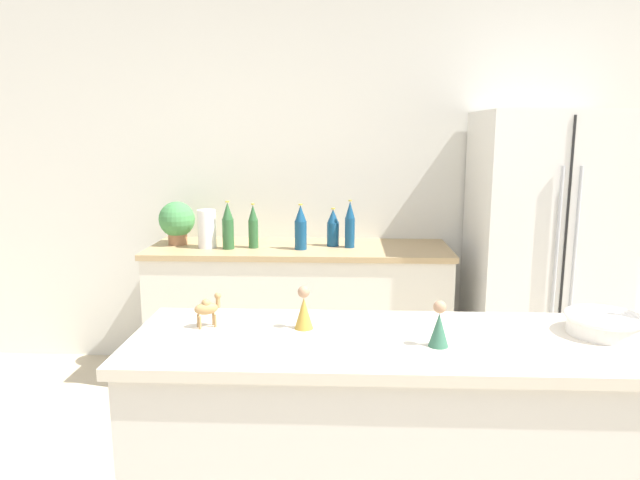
% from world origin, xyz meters
% --- Properties ---
extents(wall_back, '(8.00, 0.06, 2.55)m').
position_xyz_m(wall_back, '(0.00, 2.73, 1.27)').
color(wall_back, silver).
rests_on(wall_back, ground_plane).
extents(back_counter, '(1.93, 0.63, 0.89)m').
position_xyz_m(back_counter, '(-0.33, 2.40, 0.45)').
color(back_counter, silver).
rests_on(back_counter, ground_plane).
extents(refrigerator, '(0.84, 0.74, 1.75)m').
position_xyz_m(refrigerator, '(1.19, 2.32, 0.87)').
color(refrigerator, silver).
rests_on(refrigerator, ground_plane).
extents(potted_plant, '(0.23, 0.23, 0.28)m').
position_xyz_m(potted_plant, '(-1.14, 2.44, 1.05)').
color(potted_plant, '#9E6B47').
rests_on(potted_plant, back_counter).
extents(paper_towel_roll, '(0.12, 0.12, 0.24)m').
position_xyz_m(paper_towel_roll, '(-0.92, 2.33, 1.01)').
color(paper_towel_roll, white).
rests_on(paper_towel_roll, back_counter).
extents(back_bottle_0, '(0.06, 0.06, 0.31)m').
position_xyz_m(back_bottle_0, '(-0.01, 2.38, 1.04)').
color(back_bottle_0, navy).
rests_on(back_bottle_0, back_counter).
extents(back_bottle_1, '(0.08, 0.08, 0.25)m').
position_xyz_m(back_bottle_1, '(-0.12, 2.43, 1.01)').
color(back_bottle_1, navy).
rests_on(back_bottle_1, back_counter).
extents(back_bottle_2, '(0.06, 0.06, 0.29)m').
position_xyz_m(back_bottle_2, '(-0.62, 2.34, 1.03)').
color(back_bottle_2, '#2D6033').
rests_on(back_bottle_2, back_counter).
extents(back_bottle_3, '(0.08, 0.08, 0.29)m').
position_xyz_m(back_bottle_3, '(-0.32, 2.31, 1.03)').
color(back_bottle_3, navy).
rests_on(back_bottle_3, back_counter).
extents(back_bottle_4, '(0.07, 0.07, 0.30)m').
position_xyz_m(back_bottle_4, '(-0.78, 2.30, 1.04)').
color(back_bottle_4, '#2D6033').
rests_on(back_bottle_4, back_counter).
extents(fruit_bowl, '(0.23, 0.23, 0.06)m').
position_xyz_m(fruit_bowl, '(0.76, 0.51, 1.04)').
color(fruit_bowl, white).
rests_on(fruit_bowl, bar_counter).
extents(camel_figurine, '(0.09, 0.07, 0.11)m').
position_xyz_m(camel_figurine, '(-0.48, 0.53, 1.07)').
color(camel_figurine, '#A87F4C').
rests_on(camel_figurine, bar_counter).
extents(wise_man_figurine_blue, '(0.06, 0.06, 0.14)m').
position_xyz_m(wise_man_figurine_blue, '(0.23, 0.39, 1.06)').
color(wise_man_figurine_blue, '#33664C').
rests_on(wise_man_figurine_blue, bar_counter).
extents(wise_man_figurine_crimson, '(0.06, 0.06, 0.14)m').
position_xyz_m(wise_man_figurine_crimson, '(-0.17, 0.53, 1.06)').
color(wise_man_figurine_crimson, '#B28933').
rests_on(wise_man_figurine_crimson, bar_counter).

